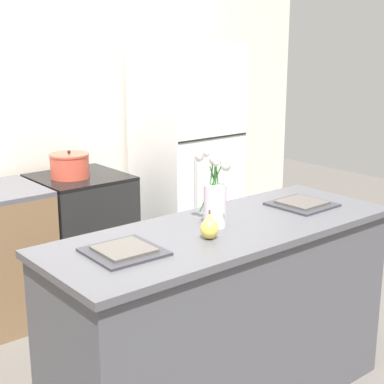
{
  "coord_description": "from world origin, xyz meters",
  "views": [
    {
      "loc": [
        -1.8,
        -1.95,
        1.83
      ],
      "look_at": [
        0.0,
        0.25,
        1.08
      ],
      "focal_mm": 55.0,
      "sensor_mm": 36.0,
      "label": 1
    }
  ],
  "objects_px": {
    "pear_figurine": "(209,227)",
    "cooking_pot": "(70,166)",
    "plate_setting_left": "(124,251)",
    "refrigerator": "(186,159)",
    "plate_setting_right": "(302,204)",
    "flower_vase": "(215,194)",
    "stove_range": "(82,237)"
  },
  "relations": [
    {
      "from": "pear_figurine",
      "to": "plate_setting_left",
      "type": "relative_size",
      "value": 0.44
    },
    {
      "from": "flower_vase",
      "to": "cooking_pot",
      "type": "xyz_separation_m",
      "value": [
        0.06,
        1.56,
        -0.13
      ]
    },
    {
      "from": "cooking_pot",
      "to": "plate_setting_right",
      "type": "bearing_deg",
      "value": -71.31
    },
    {
      "from": "plate_setting_right",
      "to": "plate_setting_left",
      "type": "bearing_deg",
      "value": 180.0
    },
    {
      "from": "flower_vase",
      "to": "stove_range",
      "type": "bearing_deg",
      "value": 85.1
    },
    {
      "from": "refrigerator",
      "to": "plate_setting_left",
      "type": "relative_size",
      "value": 5.89
    },
    {
      "from": "flower_vase",
      "to": "pear_figurine",
      "type": "distance_m",
      "value": 0.21
    },
    {
      "from": "plate_setting_left",
      "to": "cooking_pot",
      "type": "distance_m",
      "value": 1.69
    },
    {
      "from": "stove_range",
      "to": "plate_setting_left",
      "type": "relative_size",
      "value": 2.97
    },
    {
      "from": "pear_figurine",
      "to": "stove_range",
      "type": "bearing_deg",
      "value": 80.89
    },
    {
      "from": "stove_range",
      "to": "cooking_pot",
      "type": "xyz_separation_m",
      "value": [
        -0.07,
        -0.01,
        0.53
      ]
    },
    {
      "from": "cooking_pot",
      "to": "plate_setting_left",
      "type": "bearing_deg",
      "value": -110.46
    },
    {
      "from": "flower_vase",
      "to": "cooking_pot",
      "type": "height_order",
      "value": "flower_vase"
    },
    {
      "from": "refrigerator",
      "to": "flower_vase",
      "type": "height_order",
      "value": "refrigerator"
    },
    {
      "from": "plate_setting_left",
      "to": "plate_setting_right",
      "type": "bearing_deg",
      "value": 0.0
    },
    {
      "from": "stove_range",
      "to": "flower_vase",
      "type": "bearing_deg",
      "value": -94.9
    },
    {
      "from": "refrigerator",
      "to": "plate_setting_right",
      "type": "distance_m",
      "value": 1.66
    },
    {
      "from": "plate_setting_left",
      "to": "cooking_pot",
      "type": "xyz_separation_m",
      "value": [
        0.59,
        1.58,
        0.02
      ]
    },
    {
      "from": "cooking_pot",
      "to": "pear_figurine",
      "type": "bearing_deg",
      "value": -96.71
    },
    {
      "from": "flower_vase",
      "to": "plate_setting_left",
      "type": "xyz_separation_m",
      "value": [
        -0.53,
        -0.03,
        -0.15
      ]
    },
    {
      "from": "pear_figurine",
      "to": "cooking_pot",
      "type": "xyz_separation_m",
      "value": [
        0.2,
        1.67,
        -0.03
      ]
    },
    {
      "from": "stove_range",
      "to": "refrigerator",
      "type": "bearing_deg",
      "value": 0.04
    },
    {
      "from": "pear_figurine",
      "to": "cooking_pot",
      "type": "relative_size",
      "value": 0.49
    },
    {
      "from": "flower_vase",
      "to": "pear_figurine",
      "type": "xyz_separation_m",
      "value": [
        -0.14,
        -0.12,
        -0.11
      ]
    },
    {
      "from": "refrigerator",
      "to": "pear_figurine",
      "type": "height_order",
      "value": "refrigerator"
    },
    {
      "from": "plate_setting_left",
      "to": "cooking_pot",
      "type": "height_order",
      "value": "cooking_pot"
    },
    {
      "from": "stove_range",
      "to": "pear_figurine",
      "type": "height_order",
      "value": "pear_figurine"
    },
    {
      "from": "refrigerator",
      "to": "plate_setting_right",
      "type": "relative_size",
      "value": 5.89
    },
    {
      "from": "flower_vase",
      "to": "plate_setting_left",
      "type": "distance_m",
      "value": 0.55
    },
    {
      "from": "plate_setting_right",
      "to": "cooking_pot",
      "type": "xyz_separation_m",
      "value": [
        -0.54,
        1.58,
        0.02
      ]
    },
    {
      "from": "flower_vase",
      "to": "plate_setting_right",
      "type": "xyz_separation_m",
      "value": [
        0.6,
        -0.03,
        -0.15
      ]
    },
    {
      "from": "cooking_pot",
      "to": "stove_range",
      "type": "bearing_deg",
      "value": 4.99
    }
  ]
}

